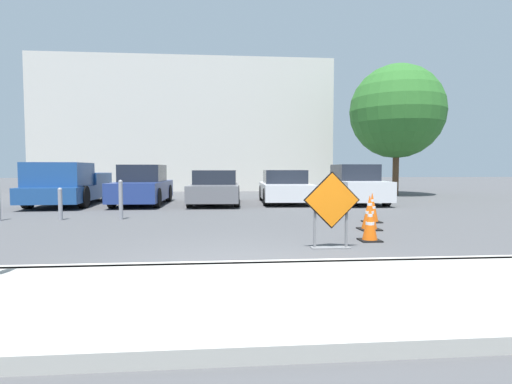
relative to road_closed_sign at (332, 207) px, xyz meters
The scene contains 16 objects.
ground_plane 8.75m from the road_closed_sign, 101.14° to the left, with size 96.00×96.00×0.00m, color #4C4C4F.
sidewalk_strip 3.28m from the road_closed_sign, 121.62° to the right, with size 29.05×2.59×0.14m.
curb_lip 2.32m from the road_closed_sign, 139.41° to the right, with size 29.05×0.20×0.14m.
road_closed_sign is the anchor object (origin of this frame).
traffic_cone_nearest 1.23m from the road_closed_sign, 34.99° to the left, with size 0.39×0.39×0.68m.
traffic_cone_second 2.54m from the road_closed_sign, 54.30° to the left, with size 0.47×0.47×0.80m.
traffic_cone_third 3.85m from the road_closed_sign, 58.49° to the left, with size 0.44×0.44×0.78m.
pickup_truck 11.95m from the road_closed_sign, 130.58° to the left, with size 2.30×5.61×1.62m.
parked_car_nearest 10.39m from the road_closed_sign, 118.57° to the left, with size 1.86×4.42×1.55m.
parked_car_second 9.27m from the road_closed_sign, 103.38° to the left, with size 2.04×4.31×1.34m.
parked_car_third 9.38m from the road_closed_sign, 85.85° to the left, with size 2.05×4.22×1.34m.
parked_car_fourth 9.65m from the road_closed_sign, 68.71° to the left, with size 1.97×4.32×1.57m.
bollard_nearest 6.47m from the road_closed_sign, 136.31° to the left, with size 0.12×0.12×1.09m.
bollard_second 7.71m from the road_closed_sign, 144.60° to the left, with size 0.12×0.12×0.89m.
building_facade_backdrop 21.03m from the road_closed_sign, 101.46° to the left, with size 18.46×5.00×8.24m.
street_tree_behind_lot 15.69m from the road_closed_sign, 61.75° to the left, with size 4.84×4.84×6.79m.
Camera 1 is at (-0.23, -5.33, 1.40)m, focal length 28.00 mm.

